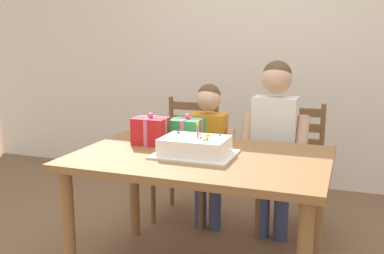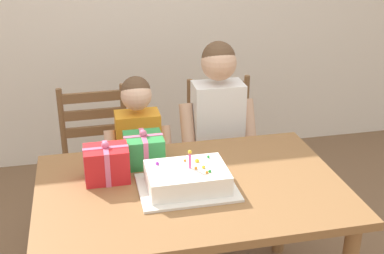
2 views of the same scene
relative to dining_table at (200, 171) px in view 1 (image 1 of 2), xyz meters
The scene contains 9 objects.
back_wall 2.02m from the dining_table, 89.84° to the left, with size 6.40×0.11×2.60m.
dining_table is the anchor object (origin of this frame).
birthday_cake 0.15m from the dining_table, 135.42° to the right, with size 0.44×0.34×0.19m.
gift_box_red_large 0.44m from the dining_table, 159.20° to the left, with size 0.21×0.16×0.20m.
gift_box_beside_cake 0.37m from the dining_table, 123.51° to the left, with size 0.19×0.19×0.18m.
chair_left 0.96m from the dining_table, 115.30° to the left, with size 0.43×0.43×0.92m.
chair_right 0.96m from the dining_table, 64.75° to the left, with size 0.42×0.42×0.92m.
child_older 0.73m from the dining_table, 65.12° to the left, with size 0.45×0.25×1.24m.
child_younger 0.67m from the dining_table, 104.29° to the left, with size 0.38×0.22×1.07m.
Camera 1 is at (0.78, -2.26, 1.38)m, focal length 41.41 mm.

